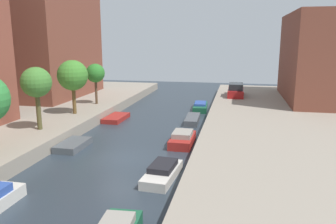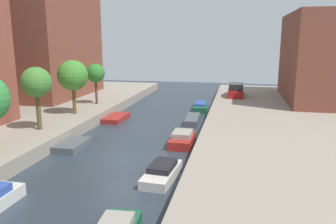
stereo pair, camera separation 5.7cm
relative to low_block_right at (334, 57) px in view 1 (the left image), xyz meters
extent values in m
plane|color=#28333D|center=(-18.00, -20.73, -5.87)|extent=(84.00, 84.00, 0.00)
cube|color=brown|center=(0.00, 0.00, 0.00)|extent=(10.00, 14.69, 9.74)
cylinder|color=#4E4928|center=(-25.32, -18.22, -3.43)|extent=(0.36, 0.36, 2.88)
sphere|color=#417C31|center=(-25.32, -18.22, -1.19)|extent=(2.31, 2.31, 2.31)
cylinder|color=brown|center=(-25.32, -12.45, -3.56)|extent=(0.34, 0.34, 2.63)
sphere|color=#3E822D|center=(-25.32, -12.45, -1.26)|extent=(2.81, 2.81, 2.81)
cylinder|color=brown|center=(-25.32, -7.39, -3.56)|extent=(0.26, 0.26, 2.63)
sphere|color=#2C7729|center=(-25.32, -7.39, -1.54)|extent=(2.01, 2.01, 2.01)
cube|color=maroon|center=(-10.58, 0.95, -4.44)|extent=(1.90, 4.80, 0.86)
cube|color=#1E2328|center=(-10.58, 0.59, -3.64)|extent=(1.67, 2.64, 0.74)
cube|color=#4C5156|center=(-22.08, -19.22, -5.63)|extent=(1.70, 3.11, 0.48)
cube|color=maroon|center=(-22.07, -10.26, -5.65)|extent=(1.77, 3.66, 0.45)
cube|color=beige|center=(-14.43, -23.25, -5.60)|extent=(1.78, 3.91, 0.54)
cube|color=black|center=(-14.43, -23.06, -5.17)|extent=(1.43, 2.19, 0.33)
cube|color=maroon|center=(-14.34, -16.67, -5.54)|extent=(1.63, 3.59, 0.65)
cube|color=gray|center=(-14.34, -16.66, -5.04)|extent=(1.39, 1.98, 0.37)
cube|color=#4C5156|center=(-14.53, -9.61, -5.59)|extent=(1.36, 4.07, 0.57)
cube|color=#195638|center=(-14.44, -3.54, -5.56)|extent=(1.76, 4.48, 0.63)
cube|color=#2D4C9E|center=(-14.44, -3.57, -5.13)|extent=(1.41, 2.49, 0.24)
camera|label=1|loc=(-10.43, -40.86, 1.97)|focal=35.84mm
camera|label=2|loc=(-10.37, -40.84, 1.97)|focal=35.84mm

